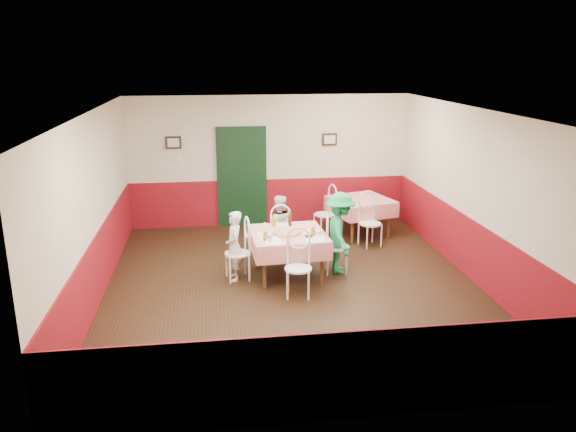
{
  "coord_description": "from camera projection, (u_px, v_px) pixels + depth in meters",
  "views": [
    {
      "loc": [
        -1.21,
        -8.34,
        3.63
      ],
      "look_at": [
        -0.01,
        0.45,
        1.05
      ],
      "focal_mm": 35.0,
      "sensor_mm": 36.0,
      "label": 1
    }
  ],
  "objects": [
    {
      "name": "main_table",
      "position": [
        288.0,
        255.0,
        9.42
      ],
      "size": [
        1.28,
        1.28,
        0.77
      ],
      "primitive_type": "cube",
      "rotation": [
        0.0,
        0.0,
        0.05
      ],
      "color": "red",
      "rests_on": "ground"
    },
    {
      "name": "front_wall",
      "position": [
        345.0,
        295.0,
        5.38
      ],
      "size": [
        6.0,
        0.1,
        2.8
      ],
      "primitive_type": "cube",
      "color": "beige",
      "rests_on": "ground"
    },
    {
      "name": "menu_left",
      "position": [
        272.0,
        241.0,
        8.9
      ],
      "size": [
        0.37,
        0.45,
        0.0
      ],
      "primitive_type": "cube",
      "rotation": [
        0.0,
        0.0,
        0.19
      ],
      "color": "white",
      "rests_on": "main_table"
    },
    {
      "name": "beer_bottle",
      "position": [
        290.0,
        220.0,
        9.67
      ],
      "size": [
        0.06,
        0.06,
        0.22
      ],
      "primitive_type": "cylinder",
      "rotation": [
        0.0,
        0.0,
        0.05
      ],
      "color": "#381C0A",
      "rests_on": "main_table"
    },
    {
      "name": "chair_left",
      "position": [
        237.0,
        254.0,
        9.25
      ],
      "size": [
        0.48,
        0.48,
        0.9
      ],
      "primitive_type": null,
      "rotation": [
        0.0,
        0.0,
        -1.42
      ],
      "color": "white",
      "rests_on": "ground"
    },
    {
      "name": "chair_right",
      "position": [
        337.0,
        247.0,
        9.55
      ],
      "size": [
        0.49,
        0.49,
        0.9
      ],
      "primitive_type": null,
      "rotation": [
        0.0,
        0.0,
        1.4
      ],
      "color": "white",
      "rests_on": "ground"
    },
    {
      "name": "plate_right",
      "position": [
        314.0,
        230.0,
        9.41
      ],
      "size": [
        0.26,
        0.26,
        0.01
      ],
      "primitive_type": "cylinder",
      "rotation": [
        0.0,
        0.0,
        0.05
      ],
      "color": "white",
      "rests_on": "main_table"
    },
    {
      "name": "floor",
      "position": [
        292.0,
        286.0,
        9.1
      ],
      "size": [
        7.0,
        7.0,
        0.0
      ],
      "primitive_type": "plane",
      "color": "black",
      "rests_on": "ground"
    },
    {
      "name": "picture_right",
      "position": [
        330.0,
        139.0,
        12.04
      ],
      "size": [
        0.32,
        0.03,
        0.26
      ],
      "primitive_type": "cube",
      "color": "black",
      "rests_on": "back_wall"
    },
    {
      "name": "plate_left",
      "position": [
        264.0,
        234.0,
        9.22
      ],
      "size": [
        0.26,
        0.26,
        0.01
      ],
      "primitive_type": "cylinder",
      "rotation": [
        0.0,
        0.0,
        0.05
      ],
      "color": "white",
      "rests_on": "main_table"
    },
    {
      "name": "chair_second_b",
      "position": [
        370.0,
        224.0,
        10.87
      ],
      "size": [
        0.52,
        0.52,
        0.9
      ],
      "primitive_type": null,
      "rotation": [
        0.0,
        0.0,
        0.27
      ],
      "color": "white",
      "rests_on": "ground"
    },
    {
      "name": "chair_far",
      "position": [
        279.0,
        235.0,
        10.2
      ],
      "size": [
        0.43,
        0.43,
        0.9
      ],
      "primitive_type": null,
      "rotation": [
        0.0,
        0.0,
        3.16
      ],
      "color": "white",
      "rests_on": "ground"
    },
    {
      "name": "thermostat",
      "position": [
        179.0,
        159.0,
        11.72
      ],
      "size": [
        0.1,
        0.03,
        0.1
      ],
      "primitive_type": "cube",
      "color": "white",
      "rests_on": "back_wall"
    },
    {
      "name": "diner_right",
      "position": [
        340.0,
        233.0,
        9.49
      ],
      "size": [
        0.55,
        0.93,
        1.4
      ],
      "primitive_type": "imported",
      "rotation": [
        0.0,
        0.0,
        1.53
      ],
      "color": "gray",
      "rests_on": "ground"
    },
    {
      "name": "right_wall",
      "position": [
        475.0,
        196.0,
        9.1
      ],
      "size": [
        0.1,
        7.0,
        2.8
      ],
      "primitive_type": "cube",
      "color": "beige",
      "rests_on": "ground"
    },
    {
      "name": "chair_second_a",
      "position": [
        325.0,
        215.0,
        11.49
      ],
      "size": [
        0.52,
        0.52,
        0.9
      ],
      "primitive_type": null,
      "rotation": [
        0.0,
        0.0,
        -1.3
      ],
      "color": "white",
      "rests_on": "ground"
    },
    {
      "name": "wainscot_left",
      "position": [
        100.0,
        266.0,
        8.57
      ],
      "size": [
        0.03,
        7.0,
        1.0
      ],
      "primitive_type": "cube",
      "color": "maroon",
      "rests_on": "ground"
    },
    {
      "name": "diner_left",
      "position": [
        234.0,
        246.0,
        9.2
      ],
      "size": [
        0.3,
        0.44,
        1.17
      ],
      "primitive_type": "imported",
      "rotation": [
        0.0,
        0.0,
        -1.52
      ],
      "color": "gray",
      "rests_on": "ground"
    },
    {
      "name": "back_wall",
      "position": [
        269.0,
        161.0,
        12.04
      ],
      "size": [
        6.0,
        0.1,
        2.8
      ],
      "primitive_type": "cube",
      "color": "beige",
      "rests_on": "ground"
    },
    {
      "name": "plate_far",
      "position": [
        282.0,
        225.0,
        9.7
      ],
      "size": [
        0.26,
        0.26,
        0.01
      ],
      "primitive_type": "cylinder",
      "rotation": [
        0.0,
        0.0,
        0.05
      ],
      "color": "white",
      "rests_on": "main_table"
    },
    {
      "name": "pizza",
      "position": [
        287.0,
        233.0,
        9.27
      ],
      "size": [
        0.47,
        0.47,
        0.03
      ],
      "primitive_type": "cylinder",
      "rotation": [
        0.0,
        0.0,
        0.05
      ],
      "color": "#B74723",
      "rests_on": "main_table"
    },
    {
      "name": "menu_right",
      "position": [
        315.0,
        239.0,
        9.01
      ],
      "size": [
        0.36,
        0.44,
        0.0
      ],
      "primitive_type": "cube",
      "rotation": [
        0.0,
        0.0,
        -0.16
      ],
      "color": "white",
      "rests_on": "main_table"
    },
    {
      "name": "chair_near",
      "position": [
        298.0,
        269.0,
        8.6
      ],
      "size": [
        0.48,
        0.48,
        0.9
      ],
      "primitive_type": null,
      "rotation": [
        0.0,
        0.0,
        -0.17
      ],
      "color": "white",
      "rests_on": "ground"
    },
    {
      "name": "glass_c",
      "position": [
        274.0,
        222.0,
        9.65
      ],
      "size": [
        0.08,
        0.08,
        0.14
      ],
      "primitive_type": "cylinder",
      "rotation": [
        0.0,
        0.0,
        0.05
      ],
      "color": "#BF7219",
      "rests_on": "main_table"
    },
    {
      "name": "wainscot_front",
      "position": [
        342.0,
        376.0,
        5.65
      ],
      "size": [
        6.0,
        0.03,
        1.0
      ],
      "primitive_type": "cube",
      "color": "maroon",
      "rests_on": "ground"
    },
    {
      "name": "wainscot_back",
      "position": [
        270.0,
        202.0,
        12.28
      ],
      "size": [
        6.0,
        0.03,
        1.0
      ],
      "primitive_type": "cube",
      "color": "maroon",
      "rests_on": "ground"
    },
    {
      "name": "wainscot_right",
      "position": [
        469.0,
        248.0,
        9.35
      ],
      "size": [
        0.03,
        7.0,
        1.0
      ],
      "primitive_type": "cube",
      "color": "maroon",
      "rests_on": "ground"
    },
    {
      "name": "glass_a",
      "position": [
        266.0,
        236.0,
        8.96
      ],
      "size": [
        0.07,
        0.07,
        0.13
      ],
      "primitive_type": "cylinder",
      "rotation": [
        0.0,
        0.0,
        0.05
      ],
      "color": "#BF7219",
      "rests_on": "main_table"
    },
    {
      "name": "shaker_b",
      "position": [
        271.0,
        240.0,
        8.82
      ],
      "size": [
        0.04,
        0.04,
        0.09
      ],
      "primitive_type": "cylinder",
      "rotation": [
        0.0,
        0.0,
        0.05
      ],
      "color": "silver",
      "rests_on": "main_table"
    },
    {
      "name": "picture_left",
      "position": [
        173.0,
        143.0,
        11.61
      ],
      "size": [
        0.32,
        0.03,
        0.26
      ],
      "primitive_type": "cube",
      "color": "black",
      "rests_on": "back_wall"
    },
    {
      "name": "shaker_c",
      "position": [
        264.0,
        239.0,
        8.87
      ],
      "size": [
        0.04,
        0.04,
        0.09
      ],
      "primitive_type": "cylinder",
      "rotation": [
        0.0,
        0.0,
        0.05
      ],
      "color": "#B23319",
      "rests_on": "main_table"
    },
    {
      "name": "glass_b",
      "position": [
        313.0,
        231.0,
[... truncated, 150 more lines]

